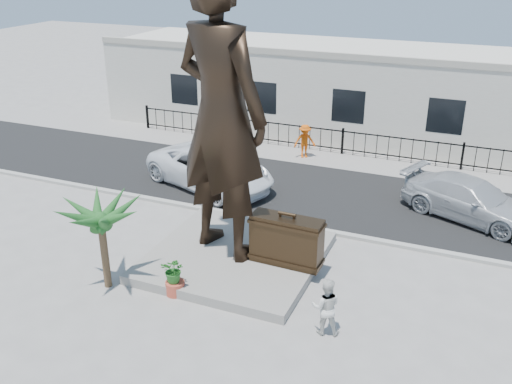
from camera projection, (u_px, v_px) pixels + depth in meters
ground at (230, 288)px, 16.85m from camera, size 100.00×100.00×0.00m
street at (312, 190)px, 23.62m from camera, size 40.00×7.00×0.01m
curb at (283, 223)px, 20.63m from camera, size 40.00×0.25×0.12m
far_sidewalk at (337, 159)px, 27.00m from camera, size 40.00×2.50×0.02m
plinth at (236, 257)px, 18.23m from camera, size 5.20×5.20×0.30m
fence at (342, 142)px, 27.44m from camera, size 22.00×0.10×1.20m
building at (364, 91)px, 30.36m from camera, size 28.00×7.00×4.40m
statue at (222, 115)px, 16.73m from camera, size 3.73×3.02×8.87m
suitcase at (286, 241)px, 17.30m from camera, size 2.21×0.76×1.55m
tourist at (326, 307)px, 14.61m from camera, size 0.91×0.79×1.59m
car_white at (210, 168)px, 23.65m from camera, size 6.35×4.49×1.61m
car_silver at (471, 200)px, 20.88m from camera, size 5.51×3.87×1.48m
worker at (305, 141)px, 26.91m from camera, size 1.19×1.04×1.60m
palm_tree at (109, 286)px, 16.96m from camera, size 1.80×1.80×3.20m
planter at (175, 288)px, 16.50m from camera, size 0.56×0.56×0.40m
shrub at (174, 270)px, 16.27m from camera, size 0.72×0.63×0.77m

